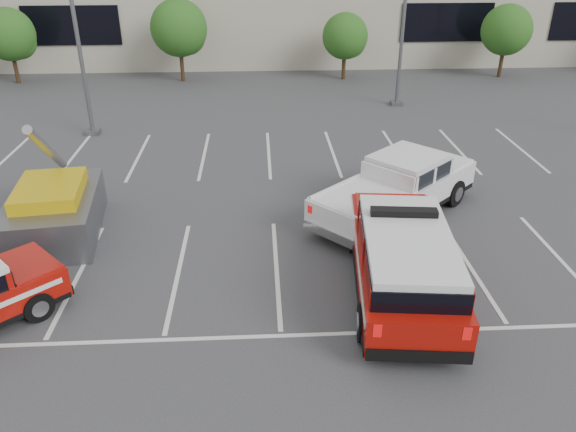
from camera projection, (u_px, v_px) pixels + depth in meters
name	position (u px, v px, depth m)	size (l,w,h in m)	color
ground	(277.00, 270.00, 15.52)	(120.00, 120.00, 0.00)	#3B3B3D
stall_markings	(272.00, 200.00, 19.51)	(23.00, 15.00, 0.01)	silver
tree_left	(11.00, 36.00, 33.13)	(3.07, 3.07, 4.42)	#3F2B19
tree_mid_left	(181.00, 30.00, 33.49)	(3.37, 3.37, 4.85)	#3F2B19
tree_mid_right	(346.00, 38.00, 34.22)	(2.77, 2.77, 3.99)	#3F2B19
tree_right	(507.00, 32.00, 34.58)	(3.07, 3.07, 4.42)	#3F2B19
light_pole_left	(74.00, 15.00, 23.43)	(0.90, 0.60, 10.24)	#59595E
light_pole_mid	(405.00, 2.00, 27.72)	(0.90, 0.60, 10.24)	#59595E
fire_chief_suv	(402.00, 264.00, 14.10)	(2.90, 6.40, 2.18)	#990E07
white_pickup	(397.00, 193.00, 18.15)	(6.15, 5.94, 1.95)	silver
utility_rig	(49.00, 213.00, 16.93)	(3.81, 4.72, 3.75)	#59595E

